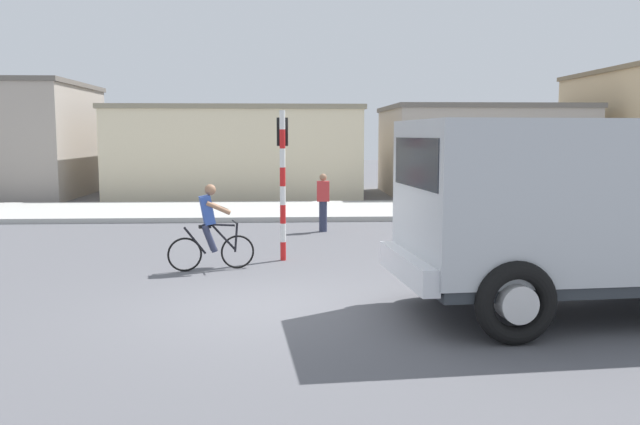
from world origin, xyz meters
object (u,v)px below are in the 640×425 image
truck_foreground (583,204)px  pedestrian_near_kerb (323,201)px  traffic_light_pole (283,164)px  car_red_near (579,204)px  cyclist (210,227)px

truck_foreground → pedestrian_near_kerb: bearing=111.0°
truck_foreground → pedestrian_near_kerb: truck_foreground is taller
traffic_light_pole → car_red_near: 8.81m
pedestrian_near_kerb → traffic_light_pole: bearing=-105.0°
truck_foreground → pedestrian_near_kerb: 9.39m
truck_foreground → traffic_light_pole: size_ratio=1.75×
cyclist → pedestrian_near_kerb: (2.54, 5.16, -0.02)m
cyclist → pedestrian_near_kerb: cyclist is taller
traffic_light_pole → pedestrian_near_kerb: traffic_light_pole is taller
traffic_light_pole → car_red_near: bearing=22.7°
truck_foreground → cyclist: (-5.89, 3.57, -0.80)m
cyclist → truck_foreground: bearing=-31.2°
truck_foreground → car_red_near: (3.58, 7.97, -0.85)m
pedestrian_near_kerb → car_red_near: bearing=-6.2°
cyclist → car_red_near: (9.48, 4.40, -0.05)m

